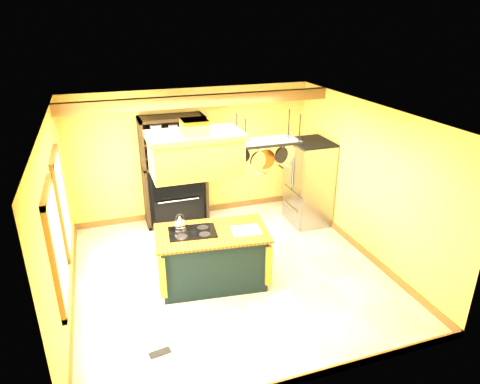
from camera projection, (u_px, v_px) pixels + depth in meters
floor at (230, 273)px, 7.21m from camera, size 5.00×5.00×0.00m
ceiling at (228, 114)px, 6.16m from camera, size 5.00×5.00×0.00m
wall_back at (193, 154)px, 8.87m from camera, size 5.00×0.02×2.70m
wall_front at (300, 290)px, 4.50m from camera, size 5.00×0.02×2.70m
wall_left at (58, 223)px, 5.95m from camera, size 0.02×5.00×2.70m
wall_right at (366, 181)px, 7.43m from camera, size 0.02×5.00×2.70m
ceiling_beam at (200, 101)px, 7.69m from camera, size 5.00×0.15×0.20m
window_near at (57, 247)px, 5.24m from camera, size 0.06×1.06×1.56m
window_far at (62, 203)px, 6.46m from camera, size 0.06×1.06×1.56m
kitchen_island at (212, 257)px, 6.78m from camera, size 1.84×1.16×1.11m
range_hood at (196, 152)px, 6.04m from camera, size 1.34×0.76×0.80m
pot_rack at (268, 148)px, 6.40m from camera, size 1.01×0.47×0.88m
refrigerator at (309, 184)px, 8.70m from camera, size 0.74×0.87×1.70m
hutch at (175, 182)px, 8.71m from camera, size 1.26×0.57×2.23m
floor_register at (160, 353)px, 5.51m from camera, size 0.30×0.16×0.01m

